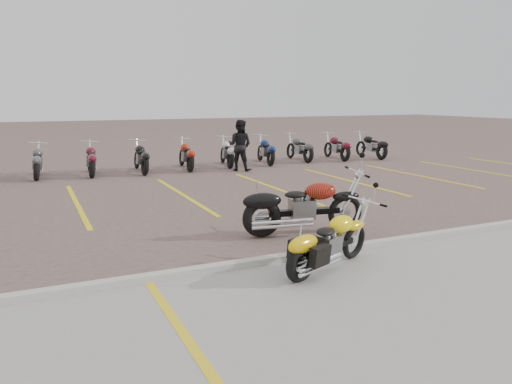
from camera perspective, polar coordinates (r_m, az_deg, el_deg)
ground at (r=9.83m, az=-1.66°, el=-4.46°), size 100.00×100.00×0.00m
concrete_apron at (r=6.19m, az=15.46°, el=-14.28°), size 60.00×5.00×0.01m
curb at (r=8.09m, az=3.95°, el=-7.43°), size 60.00×0.18×0.12m
parking_stripes at (r=13.51m, az=-8.33°, el=-0.33°), size 38.00×5.50×0.01m
apron_stripe at (r=5.15m, az=-5.80°, el=-19.28°), size 0.12×5.00×0.00m
yellow_cruiser at (r=7.59m, az=7.99°, el=-6.01°), size 1.87×0.88×0.82m
flame_cruiser at (r=9.51m, az=5.14°, el=-1.95°), size 2.40×0.57×0.99m
person_b at (r=17.73m, az=-1.86°, el=5.35°), size 1.11×1.10×1.80m
bg_bike_row at (r=18.00m, az=-13.28°, el=4.03°), size 20.68×2.06×1.10m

